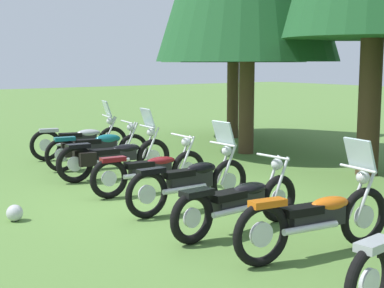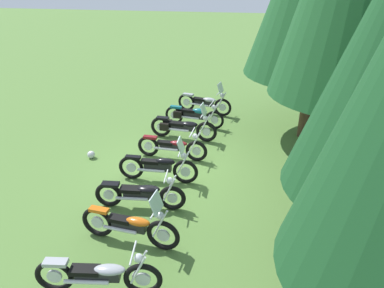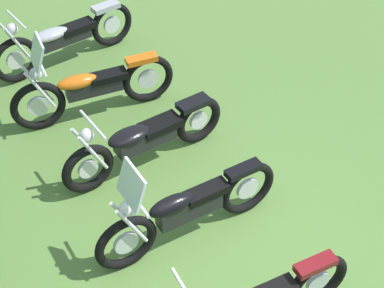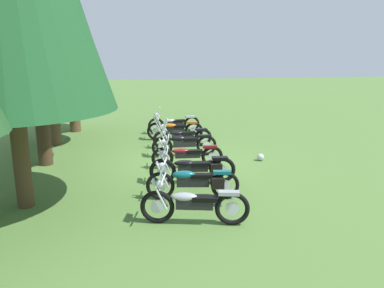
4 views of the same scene
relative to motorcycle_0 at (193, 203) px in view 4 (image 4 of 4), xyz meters
The scene contains 12 objects.
ground_plane 4.73m from the motorcycle_0, ahead, with size 80.00×80.00×0.00m, color #547A38.
motorcycle_0 is the anchor object (origin of this frame).
motorcycle_1 1.43m from the motorcycle_0, 11.20° to the right, with size 0.77×2.33×1.01m.
motorcycle_2 2.62m from the motorcycle_0, 10.23° to the right, with size 0.72×2.42×1.38m.
motorcycle_3 4.10m from the motorcycle_0, ahead, with size 0.75×2.29×1.00m.
motorcycle_4 5.48m from the motorcycle_0, ahead, with size 0.63×2.31×1.38m.
motorcycle_5 6.83m from the motorcycle_0, ahead, with size 0.61×2.33×1.00m.
motorcycle_6 8.10m from the motorcycle_0, ahead, with size 0.61×2.34×1.39m.
motorcycle_7 9.53m from the motorcycle_0, ahead, with size 0.63×2.41×1.02m.
pine_tree_3 9.99m from the motorcycle_0, 27.26° to the left, with size 3.40×3.40×7.34m.
pine_tree_4 12.15m from the motorcycle_0, 19.30° to the left, with size 3.04×3.04×7.80m.
dropped_helmet 5.45m from the motorcycle_0, 34.73° to the right, with size 0.25×0.25×0.25m, color silver.
Camera 4 is at (-12.19, 1.77, 3.61)m, focal length 35.84 mm.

